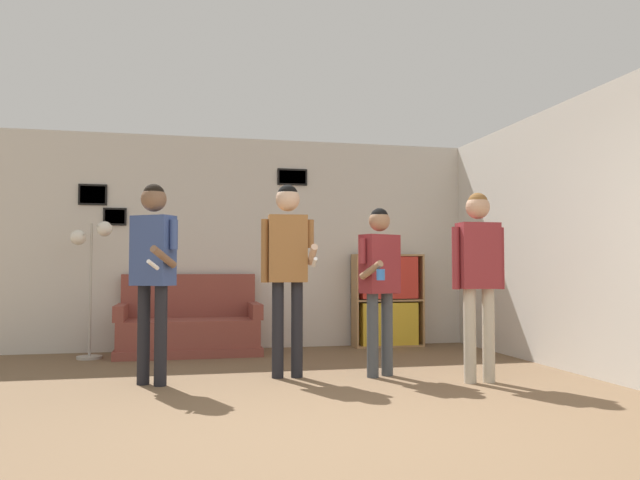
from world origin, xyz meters
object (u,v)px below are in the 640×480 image
(person_player_foreground_left, at_px, (153,259))
(person_spectator_near_bookshelf, at_px, (478,265))
(bookshelf, at_px, (388,300))
(floor_lamp, at_px, (91,258))
(couch, at_px, (189,328))
(person_player_foreground_center, at_px, (288,257))
(person_watcher_holding_cup, at_px, (380,273))
(drinking_cup, at_px, (373,250))

(person_player_foreground_left, bearing_deg, person_spectator_near_bookshelf, -9.92)
(person_spectator_near_bookshelf, bearing_deg, bookshelf, 89.32)
(floor_lamp, height_order, person_player_foreground_left, person_player_foreground_left)
(person_spectator_near_bookshelf, bearing_deg, floor_lamp, 147.53)
(couch, distance_m, person_player_foreground_left, 2.14)
(person_player_foreground_center, relative_size, person_spectator_near_bookshelf, 1.06)
(person_watcher_holding_cup, bearing_deg, drinking_cup, 74.25)
(person_spectator_near_bookshelf, height_order, drinking_cup, person_spectator_near_bookshelf)
(drinking_cup, bearing_deg, person_spectator_near_bookshelf, -86.50)
(couch, height_order, drinking_cup, drinking_cup)
(person_player_foreground_left, xyz_separation_m, drinking_cup, (2.70, 2.15, 0.16))
(person_player_foreground_left, bearing_deg, floor_lamp, 112.93)
(person_player_foreground_center, distance_m, person_watcher_holding_cup, 0.89)
(person_spectator_near_bookshelf, relative_size, drinking_cup, 16.49)
(floor_lamp, relative_size, drinking_cup, 15.10)
(floor_lamp, distance_m, person_player_foreground_left, 1.96)
(couch, bearing_deg, person_player_foreground_left, -99.85)
(couch, xyz_separation_m, person_watcher_holding_cup, (1.75, -1.97, 0.67))
(bookshelf, bearing_deg, couch, -175.74)
(person_player_foreground_center, bearing_deg, person_player_foreground_left, -174.66)
(person_player_foreground_center, xyz_separation_m, person_watcher_holding_cup, (0.87, -0.12, -0.16))
(bookshelf, bearing_deg, person_player_foreground_center, -129.40)
(drinking_cup, bearing_deg, person_player_foreground_left, -141.48)
(person_spectator_near_bookshelf, bearing_deg, drinking_cup, 93.50)
(person_player_foreground_left, height_order, person_watcher_holding_cup, person_player_foreground_left)
(person_player_foreground_left, distance_m, person_watcher_holding_cup, 2.09)
(bookshelf, bearing_deg, drinking_cup, 179.75)
(person_player_foreground_left, relative_size, person_player_foreground_center, 0.98)
(bookshelf, relative_size, person_watcher_holding_cup, 0.76)
(person_watcher_holding_cup, relative_size, drinking_cup, 15.44)
(floor_lamp, height_order, drinking_cup, floor_lamp)
(floor_lamp, bearing_deg, drinking_cup, 5.65)
(bookshelf, bearing_deg, person_watcher_holding_cup, -110.40)
(person_player_foreground_left, distance_m, person_spectator_near_bookshelf, 2.90)
(couch, height_order, person_player_foreground_center, person_player_foreground_center)
(drinking_cup, bearing_deg, person_watcher_holding_cup, -105.75)
(person_player_foreground_center, relative_size, person_watcher_holding_cup, 1.14)
(person_player_foreground_left, xyz_separation_m, person_watcher_holding_cup, (2.09, -0.01, -0.13))
(couch, distance_m, floor_lamp, 1.39)
(couch, relative_size, person_watcher_holding_cup, 1.05)
(person_watcher_holding_cup, bearing_deg, floor_lamp, 147.55)
(bookshelf, xyz_separation_m, person_watcher_holding_cup, (-0.80, -2.16, 0.37))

